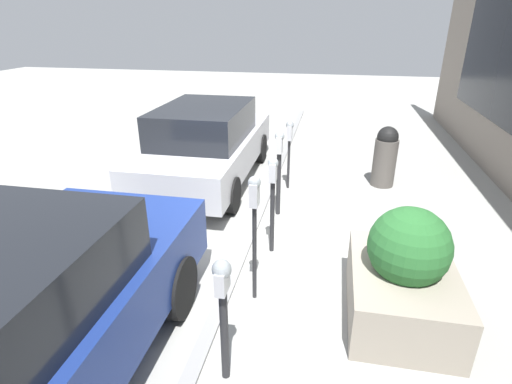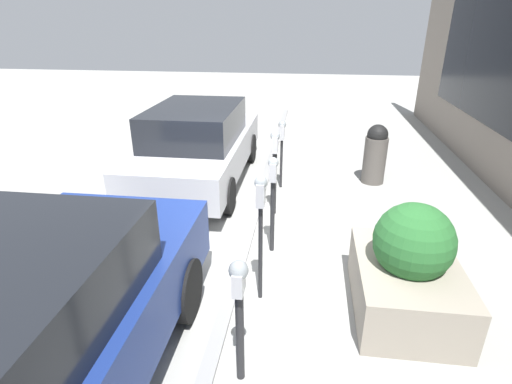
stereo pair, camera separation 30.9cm
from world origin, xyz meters
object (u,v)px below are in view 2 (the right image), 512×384
(parked_car_front, at_px, (7,349))
(parking_meter_second, at_px, (261,210))
(parking_meter_nearest, at_px, (239,300))
(parking_meter_fourth, at_px, (275,160))
(parking_meter_farthest, at_px, (282,138))
(parking_meter_middle, at_px, (273,188))
(planter_box, at_px, (408,271))
(parked_car_middle, at_px, (199,144))
(trash_bin, at_px, (375,154))

(parked_car_front, bearing_deg, parking_meter_second, -41.03)
(parking_meter_nearest, height_order, parking_meter_fourth, parking_meter_fourth)
(parking_meter_farthest, xyz_separation_m, parked_car_front, (-5.37, 1.66, -0.17))
(parking_meter_middle, xyz_separation_m, planter_box, (-1.08, -1.62, -0.45))
(parking_meter_middle, distance_m, parked_car_middle, 2.96)
(parking_meter_nearest, xyz_separation_m, parked_car_front, (-0.73, 1.63, -0.04))
(parking_meter_middle, xyz_separation_m, parked_car_front, (-3.00, 1.71, -0.13))
(parking_meter_second, xyz_separation_m, parking_meter_middle, (1.08, -0.04, -0.19))
(parking_meter_fourth, xyz_separation_m, planter_box, (-2.27, -1.70, -0.45))
(parking_meter_nearest, xyz_separation_m, trash_bin, (5.16, -1.87, -0.28))
(parking_meter_nearest, relative_size, parking_meter_second, 0.82)
(parked_car_middle, relative_size, trash_bin, 3.67)
(parking_meter_farthest, bearing_deg, parking_meter_nearest, 179.67)
(parking_meter_farthest, relative_size, trash_bin, 1.12)
(parking_meter_nearest, height_order, planter_box, planter_box)
(parked_car_front, relative_size, trash_bin, 3.83)
(parking_meter_fourth, xyz_separation_m, parked_car_front, (-4.19, 1.62, -0.12))
(parking_meter_nearest, relative_size, parking_meter_fourth, 0.88)
(parking_meter_second, relative_size, parking_meter_middle, 1.11)
(parking_meter_nearest, relative_size, planter_box, 0.82)
(parking_meter_nearest, height_order, parking_meter_farthest, parking_meter_farthest)
(parking_meter_fourth, height_order, planter_box, parking_meter_fourth)
(parking_meter_fourth, distance_m, parked_car_middle, 2.04)
(planter_box, bearing_deg, parking_meter_second, 90.12)
(parked_car_middle, bearing_deg, trash_bin, -82.24)
(parking_meter_nearest, xyz_separation_m, planter_box, (1.19, -1.70, -0.36))
(parking_meter_farthest, xyz_separation_m, trash_bin, (0.52, -1.85, -0.41))
(parking_meter_farthest, height_order, parked_car_middle, parked_car_middle)
(parking_meter_middle, distance_m, parking_meter_farthest, 2.37)
(parking_meter_second, height_order, parked_car_middle, parked_car_middle)
(parking_meter_middle, relative_size, planter_box, 0.90)
(parking_meter_nearest, relative_size, parked_car_front, 0.28)
(parking_meter_middle, distance_m, planter_box, 2.00)
(parking_meter_second, distance_m, trash_bin, 4.41)
(parking_meter_second, height_order, trash_bin, parking_meter_second)
(trash_bin, bearing_deg, parking_meter_farthest, 105.72)
(parking_meter_second, distance_m, parked_car_front, 2.56)
(planter_box, bearing_deg, parking_meter_middle, 56.34)
(planter_box, distance_m, trash_bin, 3.97)
(parking_meter_fourth, height_order, parking_meter_farthest, parking_meter_fourth)
(planter_box, relative_size, trash_bin, 1.31)
(parking_meter_middle, height_order, parked_car_front, parked_car_front)
(parking_meter_middle, xyz_separation_m, parking_meter_farthest, (2.37, 0.05, 0.04))
(parking_meter_middle, relative_size, parking_meter_farthest, 1.06)
(parking_meter_second, height_order, parking_meter_middle, parking_meter_second)
(parking_meter_farthest, bearing_deg, parked_car_front, 162.85)
(parking_meter_second, height_order, planter_box, parking_meter_second)
(trash_bin, bearing_deg, parking_meter_second, 155.22)
(parking_meter_farthest, bearing_deg, parking_meter_second, -179.80)
(parking_meter_second, xyz_separation_m, parked_car_front, (-1.92, 1.67, -0.32))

